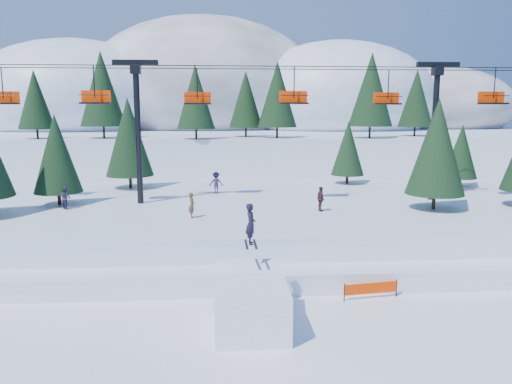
{
  "coord_description": "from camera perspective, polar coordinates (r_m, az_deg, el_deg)",
  "views": [
    {
      "loc": [
        -3.17,
        -18.68,
        9.26
      ],
      "look_at": [
        -1.35,
        6.0,
        5.2
      ],
      "focal_mm": 35.0,
      "sensor_mm": 36.0,
      "label": 1
    }
  ],
  "objects": [
    {
      "name": "ground",
      "position": [
        21.08,
        5.07,
        -16.77
      ],
      "size": [
        160.0,
        160.0,
        0.0
      ],
      "primitive_type": "plane",
      "color": "white",
      "rests_on": "ground"
    },
    {
      "name": "mid_shelf",
      "position": [
        37.67,
        0.7,
        -2.96
      ],
      "size": [
        70.0,
        22.0,
        2.5
      ],
      "primitive_type": "cube",
      "color": "white",
      "rests_on": "ground"
    },
    {
      "name": "berm",
      "position": [
        28.24,
        2.45,
        -8.66
      ],
      "size": [
        70.0,
        6.0,
        1.1
      ],
      "primitive_type": "cube",
      "color": "white",
      "rests_on": "ground"
    },
    {
      "name": "mountain_ridge",
      "position": [
        92.02,
        -5.49,
        9.51
      ],
      "size": [
        119.0,
        60.82,
        26.46
      ],
      "color": "white",
      "rests_on": "ground"
    },
    {
      "name": "jump_kicker",
      "position": [
        21.76,
        -0.6,
        -12.52
      ],
      "size": [
        3.04,
        4.3,
        5.19
      ],
      "color": "white",
      "rests_on": "ground"
    },
    {
      "name": "chairlift",
      "position": [
        36.98,
        2.49,
        9.4
      ],
      "size": [
        46.0,
        3.21,
        10.28
      ],
      "color": "black",
      "rests_on": "mid_shelf"
    },
    {
      "name": "conifer_stand",
      "position": [
        37.64,
        4.13,
        5.78
      ],
      "size": [
        63.6,
        16.55,
        9.12
      ],
      "color": "black",
      "rests_on": "mid_shelf"
    },
    {
      "name": "distant_skiers",
      "position": [
        37.95,
        0.63,
        0.36
      ],
      "size": [
        30.76,
        10.15,
        1.78
      ],
      "color": "#332A47",
      "rests_on": "mid_shelf"
    },
    {
      "name": "banner_near",
      "position": [
        25.8,
        12.99,
        -10.68
      ],
      "size": [
        2.83,
        0.48,
        0.9
      ],
      "color": "black",
      "rests_on": "ground"
    },
    {
      "name": "banner_far",
      "position": [
        28.68,
        19.85,
        -8.96
      ],
      "size": [
        2.85,
        0.23,
        0.9
      ],
      "color": "black",
      "rests_on": "ground"
    }
  ]
}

